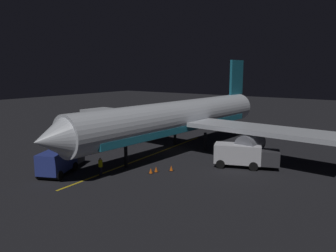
% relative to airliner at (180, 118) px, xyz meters
% --- Properties ---
extents(ground_plane, '(180.00, 180.00, 0.20)m').
position_rel_airliner_xyz_m(ground_plane, '(0.04, 0.61, -4.20)').
color(ground_plane, black).
extents(apron_guide_stripe, '(1.84, 26.35, 0.01)m').
position_rel_airliner_xyz_m(apron_guide_stripe, '(1.58, 4.61, -4.10)').
color(apron_guide_stripe, gold).
rests_on(apron_guide_stripe, ground_plane).
extents(airliner, '(37.54, 38.85, 11.52)m').
position_rel_airliner_xyz_m(airliner, '(0.00, 0.00, 0.00)').
color(airliner, silver).
rests_on(airliner, ground_plane).
extents(baggage_truck, '(4.40, 6.39, 2.38)m').
position_rel_airliner_xyz_m(baggage_truck, '(4.57, 14.45, -2.86)').
color(baggage_truck, navy).
rests_on(baggage_truck, ground_plane).
extents(catering_truck, '(6.82, 4.22, 2.40)m').
position_rel_airliner_xyz_m(catering_truck, '(-9.30, 2.24, -2.85)').
color(catering_truck, silver).
rests_on(catering_truck, ground_plane).
extents(ground_crew_worker, '(0.40, 0.40, 1.74)m').
position_rel_airliner_xyz_m(ground_crew_worker, '(0.82, 12.71, -3.21)').
color(ground_crew_worker, black).
rests_on(ground_crew_worker, ground_plane).
extents(traffic_cone_near_left, '(0.50, 0.50, 0.55)m').
position_rel_airliner_xyz_m(traffic_cone_near_left, '(-2.88, 8.80, -3.85)').
color(traffic_cone_near_left, '#EA590F').
rests_on(traffic_cone_near_left, ground_plane).
extents(traffic_cone_near_right, '(0.50, 0.50, 0.55)m').
position_rel_airliner_xyz_m(traffic_cone_near_right, '(-3.90, 7.62, -3.85)').
color(traffic_cone_near_right, '#EA590F').
rests_on(traffic_cone_near_right, ground_plane).
extents(traffic_cone_under_wing, '(0.50, 0.50, 0.55)m').
position_rel_airliner_xyz_m(traffic_cone_under_wing, '(-2.75, 9.47, -3.85)').
color(traffic_cone_under_wing, '#EA590F').
rests_on(traffic_cone_under_wing, ground_plane).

